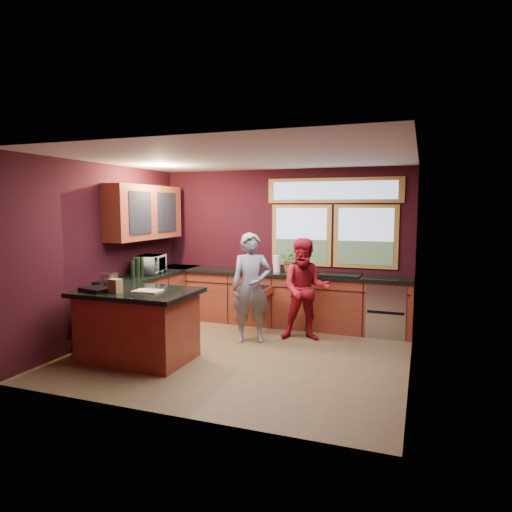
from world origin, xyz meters
The scene contains 14 objects.
floor centered at (0.00, 0.00, 0.00)m, with size 4.50×4.50×0.00m, color brown.
room_shell centered at (-0.60, 0.32, 1.80)m, with size 4.52×4.02×2.71m.
back_counter centered at (0.20, 1.70, 0.46)m, with size 4.50×0.64×0.93m.
left_counter centered at (-1.95, 0.85, 0.47)m, with size 0.64×2.30×0.93m.
island centered at (-1.20, -0.69, 0.48)m, with size 1.55×1.05×0.95m.
person_grey centered at (-0.07, 0.62, 0.83)m, with size 0.60×0.40×1.66m, color slate.
person_red centered at (0.68, 0.98, 0.79)m, with size 0.76×0.60×1.57m, color maroon.
microwave centered at (-1.92, 0.75, 1.08)m, with size 0.56×0.38×0.31m, color #999999.
potted_plant centered at (0.24, 1.75, 1.13)m, with size 0.36×0.31×0.40m, color #999999.
paper_towel centered at (0.00, 1.70, 1.07)m, with size 0.12×0.12×0.28m, color silver.
cutting_board centered at (-1.00, -0.74, 0.95)m, with size 0.35×0.25×0.02m, color tan.
stock_pot centered at (-1.75, -0.54, 1.03)m, with size 0.24×0.24×0.18m, color silver.
paper_bag centered at (-1.35, -0.94, 1.03)m, with size 0.15×0.12×0.18m, color brown.
black_tray centered at (-1.65, -0.94, 0.97)m, with size 0.40×0.28×0.05m, color black.
Camera 1 is at (2.34, -5.74, 2.05)m, focal length 32.00 mm.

